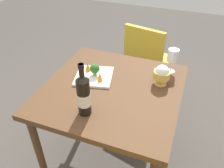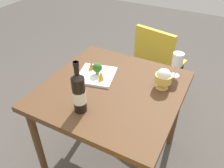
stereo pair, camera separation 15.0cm
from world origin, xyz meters
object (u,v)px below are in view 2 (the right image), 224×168
at_px(chair_near_window, 156,59).
at_px(wine_glass, 178,60).
at_px(wine_bottle, 79,93).
at_px(carrot_garnish_right, 101,76).
at_px(serving_plate, 96,75).
at_px(rice_bowl, 163,78).
at_px(broccoli_floret, 97,68).
at_px(carrot_garnish_left, 91,65).

relative_size(chair_near_window, wine_glass, 4.75).
distance_m(wine_bottle, carrot_garnish_right, 0.31).
height_order(chair_near_window, carrot_garnish_right, chair_near_window).
bearing_deg(serving_plate, wine_glass, 28.25).
xyz_separation_m(chair_near_window, carrot_garnish_right, (-0.13, -0.85, 0.27)).
bearing_deg(carrot_garnish_right, serving_plate, 145.30).
xyz_separation_m(wine_glass, rice_bowl, (-0.04, -0.17, -0.05)).
height_order(chair_near_window, wine_glass, wine_glass).
bearing_deg(broccoli_floret, carrot_garnish_right, -41.35).
distance_m(chair_near_window, serving_plate, 0.86).
bearing_deg(serving_plate, wine_bottle, -73.88).
bearing_deg(carrot_garnish_right, carrot_garnish_left, 146.82).
distance_m(wine_glass, carrot_garnish_left, 0.60).
height_order(wine_glass, carrot_garnish_right, wine_glass).
bearing_deg(carrot_garnish_right, broccoli_floret, 138.65).
bearing_deg(wine_glass, chair_near_window, 118.79).
bearing_deg(carrot_garnish_left, rice_bowl, 5.42).
distance_m(broccoli_floret, carrot_garnish_right, 0.08).
bearing_deg(carrot_garnish_left, wine_glass, 21.92).
distance_m(wine_glass, serving_plate, 0.57).
relative_size(wine_glass, carrot_garnish_right, 2.66).
bearing_deg(chair_near_window, wine_bottle, -82.29).
relative_size(wine_glass, rice_bowl, 1.26).
xyz_separation_m(rice_bowl, broccoli_floret, (-0.45, -0.08, -0.01)).
xyz_separation_m(wine_glass, broccoli_floret, (-0.48, -0.26, -0.06)).
bearing_deg(chair_near_window, serving_plate, -91.20).
bearing_deg(wine_bottle, chair_near_window, 85.28).
bearing_deg(rice_bowl, wine_bottle, -129.06).
distance_m(wine_bottle, carrot_garnish_left, 0.43).
bearing_deg(wine_bottle, rice_bowl, 50.94).
bearing_deg(rice_bowl, wine_glass, 77.69).
distance_m(wine_bottle, broccoli_floret, 0.37).
xyz_separation_m(wine_bottle, carrot_garnish_left, (-0.16, 0.39, -0.08)).
xyz_separation_m(broccoli_floret, carrot_garnish_right, (0.06, -0.05, -0.02)).
bearing_deg(chair_near_window, broccoli_floret, -90.96).
relative_size(broccoli_floret, carrot_garnish_right, 1.27).
bearing_deg(wine_glass, wine_bottle, -122.68).
height_order(serving_plate, carrot_garnish_left, carrot_garnish_left).
xyz_separation_m(wine_bottle, carrot_garnish_right, (-0.03, 0.30, -0.08)).
xyz_separation_m(rice_bowl, carrot_garnish_right, (-0.39, -0.13, -0.02)).
xyz_separation_m(chair_near_window, serving_plate, (-0.19, -0.80, 0.23)).
relative_size(chair_near_window, carrot_garnish_right, 12.62).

